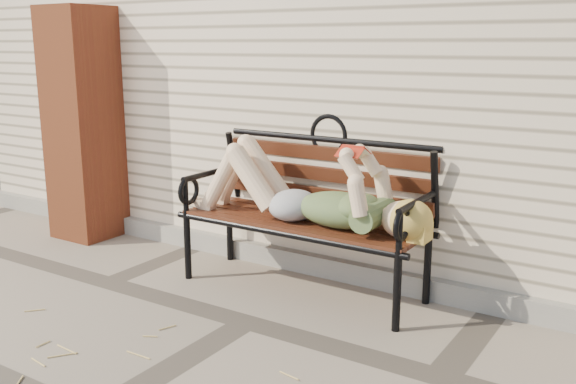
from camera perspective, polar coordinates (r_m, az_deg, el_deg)
The scene contains 7 objects.
ground at distance 4.07m, azimuth -3.67°, elevation -11.47°, with size 80.00×80.00×0.00m, color gray.
house_wall at distance 6.37m, azimuth 12.62°, elevation 11.07°, with size 8.00×4.00×3.00m, color beige.
foundation_strip at distance 4.80m, azimuth 3.23°, elevation -6.60°, with size 8.00×0.10×0.15m, color #9E9A8E.
brick_pillar at distance 5.89m, azimuth -17.73°, elevation 5.74°, with size 0.50×0.50×2.00m, color #9A4522.
garden_bench at distance 4.45m, azimuth 2.00°, elevation -0.09°, with size 1.87×0.74×1.21m.
reading_woman at distance 4.31m, azimuth 1.17°, elevation 0.03°, with size 1.76×0.40×0.55m.
straw_scatter at distance 4.01m, azimuth -22.74°, elevation -12.88°, with size 2.98×1.70×0.01m.
Camera 1 is at (2.21, -2.97, 1.69)m, focal length 40.00 mm.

